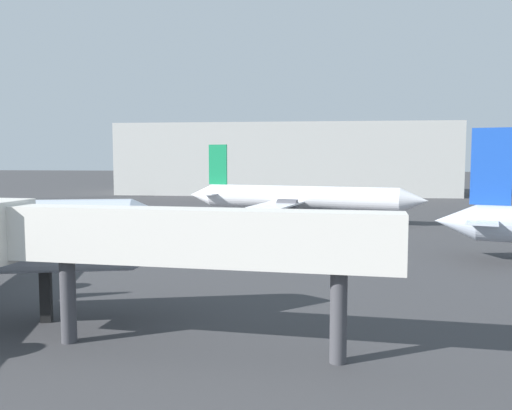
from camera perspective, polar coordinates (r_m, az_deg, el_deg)
name	(u,v)px	position (r m, az deg, el deg)	size (l,w,h in m)	color
airplane_far_left	(299,198)	(69.26, 4.56, 0.79)	(31.42, 22.72, 10.05)	white
jet_bridge	(150,238)	(23.63, -11.19, -3.51)	(19.63, 3.68, 6.44)	silver
terminal_building	(285,159)	(122.02, 3.15, 4.90)	(73.51, 20.19, 15.65)	#B7B7B2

